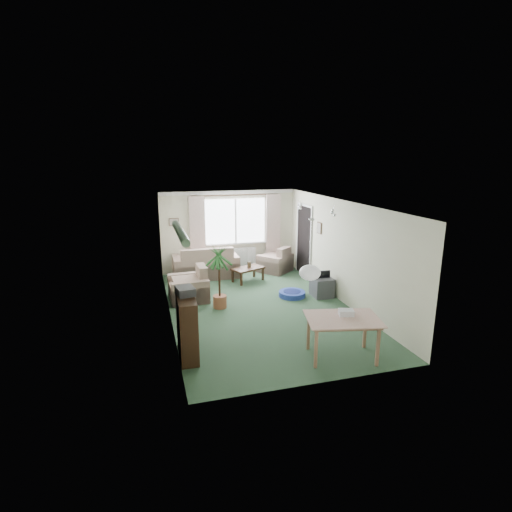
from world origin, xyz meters
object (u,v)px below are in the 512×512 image
object	(u,v)px
dining_table	(342,338)
pet_bed	(292,294)
sofa	(205,261)
armchair_corner	(275,259)
bookshelf	(187,327)
coffee_table	(248,274)
armchair_left	(188,283)
houseplant	(219,275)
tv_cube	(322,287)

from	to	relation	value
dining_table	pet_bed	world-z (taller)	dining_table
sofa	armchair_corner	size ratio (longest dim) A/B	2.12
armchair_corner	bookshelf	xyz separation A→B (m)	(-3.12, -4.56, 0.16)
coffee_table	bookshelf	world-z (taller)	bookshelf
pet_bed	coffee_table	bearing A→B (deg)	115.91
armchair_left	houseplant	xyz separation A→B (m)	(0.63, -0.72, 0.36)
bookshelf	tv_cube	size ratio (longest dim) A/B	2.09
bookshelf	dining_table	world-z (taller)	bookshelf
armchair_corner	pet_bed	size ratio (longest dim) A/B	1.32
coffee_table	tv_cube	xyz separation A→B (m)	(1.45, -1.67, 0.04)
armchair_corner	coffee_table	xyz separation A→B (m)	(-1.03, -0.73, -0.19)
armchair_left	tv_cube	xyz separation A→B (m)	(3.20, -0.66, -0.18)
sofa	dining_table	xyz separation A→B (m)	(1.50, -5.35, -0.10)
houseplant	armchair_left	bearing A→B (deg)	131.16
dining_table	armchair_left	bearing A→B (deg)	121.57
armchair_left	dining_table	bearing A→B (deg)	29.19
dining_table	tv_cube	world-z (taller)	dining_table
dining_table	pet_bed	size ratio (longest dim) A/B	1.73
sofa	armchair_corner	world-z (taller)	sofa
houseplant	sofa	bearing A→B (deg)	88.43
armchair_left	tv_cube	world-z (taller)	armchair_left
bookshelf	sofa	bearing A→B (deg)	77.89
coffee_table	houseplant	bearing A→B (deg)	-122.89
houseplant	pet_bed	xyz separation A→B (m)	(1.85, 0.23, -0.71)
coffee_table	armchair_left	bearing A→B (deg)	-149.84
coffee_table	dining_table	size ratio (longest dim) A/B	0.77
houseplant	dining_table	distance (m)	3.29
sofa	coffee_table	world-z (taller)	sofa
armchair_left	tv_cube	distance (m)	3.27
sofa	tv_cube	size ratio (longest dim) A/B	3.50
houseplant	dining_table	bearing A→B (deg)	-61.22
sofa	tv_cube	world-z (taller)	sofa
bookshelf	houseplant	size ratio (longest dim) A/B	0.70
houseplant	tv_cube	bearing A→B (deg)	1.43
dining_table	tv_cube	xyz separation A→B (m)	(1.00, 2.93, -0.12)
armchair_left	pet_bed	world-z (taller)	armchair_left
sofa	dining_table	world-z (taller)	sofa
tv_cube	pet_bed	size ratio (longest dim) A/B	0.80
sofa	pet_bed	xyz separation A→B (m)	(1.79, -2.25, -0.39)
armchair_corner	tv_cube	bearing A→B (deg)	60.79
sofa	houseplant	xyz separation A→B (m)	(-0.07, -2.49, 0.32)
coffee_table	bookshelf	distance (m)	4.38
houseplant	tv_cube	size ratio (longest dim) A/B	2.98
coffee_table	pet_bed	distance (m)	1.68
armchair_left	bookshelf	xyz separation A→B (m)	(-0.34, -2.82, 0.13)
bookshelf	houseplant	xyz separation A→B (m)	(0.97, 2.10, 0.23)
dining_table	coffee_table	bearing A→B (deg)	95.56
sofa	armchair_corner	distance (m)	2.09
armchair_corner	coffee_table	bearing A→B (deg)	-3.89
sofa	armchair_left	xyz separation A→B (m)	(-0.70, -1.77, -0.04)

